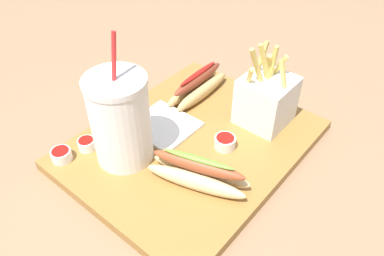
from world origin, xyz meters
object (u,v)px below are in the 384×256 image
ketchup_cup_1 (225,142)px  napkin_stack (164,126)px  fries_basket (266,99)px  hot_dog_2 (198,173)px  hot_dog_1 (198,86)px  ketchup_cup_3 (61,155)px  ketchup_cup_2 (87,144)px  soda_cup (120,120)px

ketchup_cup_1 → napkin_stack: size_ratio=0.33×
fries_basket → ketchup_cup_1: (-0.11, 0.01, -0.04)m
hot_dog_2 → napkin_stack: (0.07, 0.14, -0.02)m
hot_dog_1 → ketchup_cup_1: hot_dog_1 is taller
ketchup_cup_1 → ketchup_cup_3: size_ratio=1.10×
ketchup_cup_2 → napkin_stack: ketchup_cup_2 is taller
fries_basket → ketchup_cup_2: bearing=143.7°
hot_dog_2 → napkin_stack: 0.16m
hot_dog_1 → hot_dog_2: 0.25m
ketchup_cup_3 → ketchup_cup_2: bearing=-13.2°
hot_dog_1 → hot_dog_2: size_ratio=0.95×
fries_basket → ketchup_cup_1: size_ratio=4.36×
fries_basket → napkin_stack: (-0.14, 0.14, -0.05)m
soda_cup → hot_dog_2: (0.03, -0.14, -0.06)m
ketchup_cup_3 → napkin_stack: size_ratio=0.30×
soda_cup → napkin_stack: (0.10, 0.00, -0.08)m
ketchup_cup_2 → soda_cup: bearing=-63.8°
soda_cup → hot_dog_2: bearing=-77.2°
ketchup_cup_1 → ketchup_cup_3: 0.29m
soda_cup → hot_dog_1: size_ratio=1.38×
hot_dog_1 → napkin_stack: size_ratio=1.44×
ketchup_cup_1 → ketchup_cup_2: (-0.16, 0.19, -0.00)m
hot_dog_2 → ketchup_cup_2: hot_dog_2 is taller
fries_basket → hot_dog_1: size_ratio=1.00×
soda_cup → fries_basket: bearing=-29.2°
hot_dog_1 → hot_dog_2: (-0.19, -0.16, 0.00)m
ketchup_cup_3 → napkin_stack: 0.20m
fries_basket → hot_dog_2: bearing=-178.8°
soda_cup → napkin_stack: size_ratio=1.99×
soda_cup → ketchup_cup_1: soda_cup is taller
hot_dog_1 → ketchup_cup_1: size_ratio=4.37×
soda_cup → ketchup_cup_3: soda_cup is taller
hot_dog_1 → napkin_stack: hot_dog_1 is taller
soda_cup → napkin_stack: bearing=0.4°
ketchup_cup_1 → ketchup_cup_3: ketchup_cup_1 is taller
soda_cup → fries_basket: soda_cup is taller
hot_dog_1 → ketchup_cup_2: hot_dog_1 is taller
hot_dog_2 → ketchup_cup_3: bearing=117.0°
fries_basket → hot_dog_1: bearing=96.4°
fries_basket → hot_dog_2: size_ratio=0.95×
napkin_stack → hot_dog_1: bearing=7.7°
hot_dog_1 → ketchup_cup_1: (-0.10, -0.14, -0.01)m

